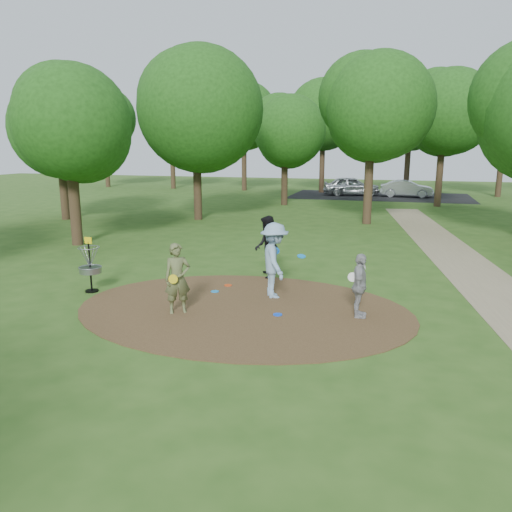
# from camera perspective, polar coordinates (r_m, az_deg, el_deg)

# --- Properties ---
(ground) EXTENTS (100.00, 100.00, 0.00)m
(ground) POSITION_cam_1_polar(r_m,az_deg,el_deg) (12.45, -1.54, -6.10)
(ground) COLOR #2D5119
(ground) RESTS_ON ground
(dirt_clearing) EXTENTS (8.40, 8.40, 0.02)m
(dirt_clearing) POSITION_cam_1_polar(r_m,az_deg,el_deg) (12.45, -1.54, -6.06)
(dirt_clearing) COLOR #47301C
(dirt_clearing) RESTS_ON ground
(parking_lot) EXTENTS (14.00, 8.00, 0.01)m
(parking_lot) POSITION_cam_1_polar(r_m,az_deg,el_deg) (41.46, 13.93, 6.67)
(parking_lot) COLOR black
(parking_lot) RESTS_ON ground
(player_observer_with_disc) EXTENTS (0.75, 0.69, 1.72)m
(player_observer_with_disc) POSITION_cam_1_polar(r_m,az_deg,el_deg) (12.09, -8.96, -2.57)
(player_observer_with_disc) COLOR #5A6239
(player_observer_with_disc) RESTS_ON ground
(player_throwing_with_disc) EXTENTS (1.51, 1.50, 2.01)m
(player_throwing_with_disc) POSITION_cam_1_polar(r_m,az_deg,el_deg) (13.17, 2.11, -0.51)
(player_throwing_with_disc) COLOR #86A8C7
(player_throwing_with_disc) RESTS_ON ground
(player_walking_with_disc) EXTENTS (0.98, 1.10, 1.90)m
(player_walking_with_disc) POSITION_cam_1_polar(r_m,az_deg,el_deg) (15.22, 1.25, 1.05)
(player_walking_with_disc) COLOR black
(player_walking_with_disc) RESTS_ON ground
(player_waiting_with_disc) EXTENTS (0.48, 0.91, 1.54)m
(player_waiting_with_disc) POSITION_cam_1_polar(r_m,az_deg,el_deg) (11.90, 11.75, -3.37)
(player_waiting_with_disc) COLOR #9B9B9E
(player_waiting_with_disc) RESTS_ON ground
(disc_ground_cyan) EXTENTS (0.22, 0.22, 0.02)m
(disc_ground_cyan) POSITION_cam_1_polar(r_m,az_deg,el_deg) (13.87, -4.72, -4.05)
(disc_ground_cyan) COLOR #1C8DE3
(disc_ground_cyan) RESTS_ON dirt_clearing
(disc_ground_blue) EXTENTS (0.22, 0.22, 0.02)m
(disc_ground_blue) POSITION_cam_1_polar(r_m,az_deg,el_deg) (11.99, 2.48, -6.70)
(disc_ground_blue) COLOR blue
(disc_ground_blue) RESTS_ON dirt_clearing
(disc_ground_red) EXTENTS (0.22, 0.22, 0.02)m
(disc_ground_red) POSITION_cam_1_polar(r_m,az_deg,el_deg) (14.45, -3.21, -3.35)
(disc_ground_red) COLOR #DF4116
(disc_ground_red) RESTS_ON dirt_clearing
(car_left) EXTENTS (4.76, 2.71, 1.53)m
(car_left) POSITION_cam_1_polar(r_m,az_deg,el_deg) (41.44, 10.85, 7.86)
(car_left) COLOR #A1A5A8
(car_left) RESTS_ON ground
(car_right) EXTENTS (4.04, 1.47, 1.32)m
(car_right) POSITION_cam_1_polar(r_m,az_deg,el_deg) (41.17, 16.83, 7.38)
(car_right) COLOR #B4B7BC
(car_right) RESTS_ON ground
(disc_golf_basket) EXTENTS (0.63, 0.63, 1.54)m
(disc_golf_basket) POSITION_cam_1_polar(r_m,az_deg,el_deg) (14.43, -18.48, -0.54)
(disc_golf_basket) COLOR black
(disc_golf_basket) RESTS_ON ground
(tree_ring) EXTENTS (37.36, 45.08, 8.84)m
(tree_ring) POSITION_cam_1_polar(r_m,az_deg,el_deg) (20.31, 10.00, 15.67)
(tree_ring) COLOR #332316
(tree_ring) RESTS_ON ground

